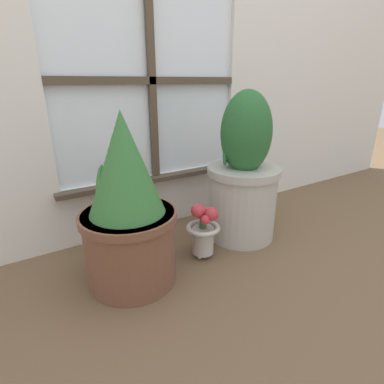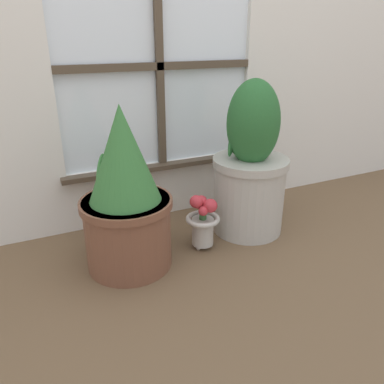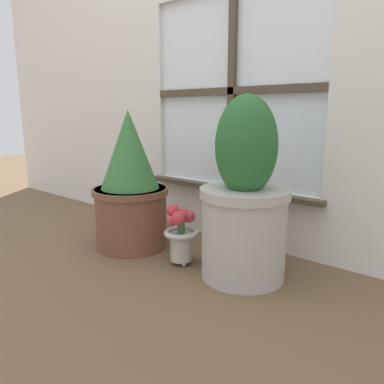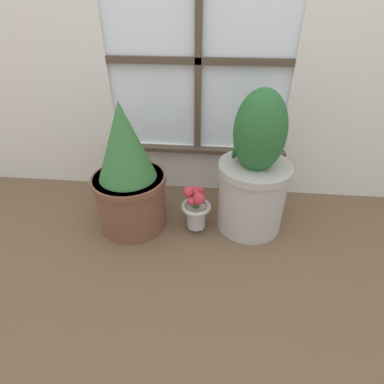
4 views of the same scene
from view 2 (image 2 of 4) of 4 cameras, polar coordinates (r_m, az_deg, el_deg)
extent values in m
plane|color=brown|center=(1.67, 2.46, -10.41)|extent=(10.00, 10.00, 0.00)
cube|color=silver|center=(2.04, -4.51, 0.76)|extent=(0.98, 0.05, 0.29)
cube|color=white|center=(1.91, -5.26, 18.61)|extent=(0.98, 0.02, 0.96)
cube|color=#4C3D2D|center=(1.89, -4.96, 18.57)|extent=(0.04, 0.02, 0.96)
cube|color=#4C3D2D|center=(1.89, -4.96, 18.57)|extent=(0.98, 0.02, 0.04)
cube|color=#4C3D2D|center=(1.96, -4.16, 3.97)|extent=(1.04, 0.06, 0.02)
cylinder|color=brown|center=(1.59, -9.67, -6.13)|extent=(0.35, 0.35, 0.30)
cylinder|color=brown|center=(1.53, -10.00, -1.66)|extent=(0.38, 0.38, 0.03)
cylinder|color=#38281E|center=(1.53, -10.03, -1.31)|extent=(0.33, 0.33, 0.01)
cone|color=#387538|center=(1.46, -10.55, 5.72)|extent=(0.29, 0.29, 0.38)
ellipsoid|color=#387538|center=(1.52, -13.70, 2.38)|extent=(0.10, 0.13, 0.19)
cylinder|color=#B7B2A8|center=(1.86, 8.63, -0.41)|extent=(0.34, 0.34, 0.38)
cylinder|color=#B7B2A8|center=(1.80, 8.94, 4.53)|extent=(0.36, 0.36, 0.04)
cylinder|color=#38281E|center=(1.80, 8.97, 4.95)|extent=(0.31, 0.31, 0.01)
ellipsoid|color=#28602D|center=(1.75, 9.32, 10.32)|extent=(0.24, 0.24, 0.40)
ellipsoid|color=#28602D|center=(1.78, 6.23, 8.20)|extent=(0.15, 0.16, 0.19)
sphere|color=#BCB7AD|center=(1.79, 1.09, -7.51)|extent=(0.02, 0.02, 0.02)
sphere|color=#BCB7AD|center=(1.73, 0.94, -8.56)|extent=(0.02, 0.02, 0.02)
sphere|color=#BCB7AD|center=(1.76, 2.80, -8.10)|extent=(0.02, 0.02, 0.02)
cylinder|color=#BCB7AD|center=(1.73, 1.64, -6.01)|extent=(0.10, 0.10, 0.13)
torus|color=#BCB7AD|center=(1.70, 1.66, -4.12)|extent=(0.16, 0.16, 0.02)
cylinder|color=#386633|center=(1.68, 1.67, -3.06)|extent=(0.03, 0.03, 0.07)
sphere|color=#C6333D|center=(1.66, 1.69, -1.67)|extent=(0.04, 0.04, 0.04)
sphere|color=#C6333D|center=(1.70, 1.41, -1.43)|extent=(0.06, 0.06, 0.06)
sphere|color=#C6333D|center=(1.67, 1.10, -1.59)|extent=(0.06, 0.06, 0.06)
sphere|color=#C6333D|center=(1.63, 0.64, -1.47)|extent=(0.06, 0.06, 0.06)
sphere|color=#C6333D|center=(1.63, 1.73, -2.90)|extent=(0.04, 0.04, 0.04)
sphere|color=#C6333D|center=(1.64, 2.82, -2.10)|extent=(0.06, 0.06, 0.06)
camera|label=1|loc=(0.37, -24.35, -1.90)|focal=28.00mm
camera|label=3|loc=(1.77, 58.95, 3.85)|focal=35.00mm
camera|label=4|loc=(0.81, 63.67, 22.99)|focal=28.00mm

